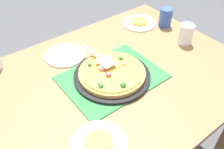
% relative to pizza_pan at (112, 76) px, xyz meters
% --- Properties ---
extents(dining_table, '(1.40, 1.00, 0.75)m').
position_rel_pizza_pan_xyz_m(dining_table, '(0.00, 0.00, -0.12)').
color(dining_table, olive).
rests_on(dining_table, ground_plane).
extents(placemat, '(0.48, 0.36, 0.01)m').
position_rel_pizza_pan_xyz_m(placemat, '(0.00, 0.00, -0.01)').
color(placemat, '#2D753D').
rests_on(placemat, dining_table).
extents(pizza_pan, '(0.38, 0.38, 0.01)m').
position_rel_pizza_pan_xyz_m(pizza_pan, '(0.00, 0.00, 0.00)').
color(pizza_pan, black).
rests_on(pizza_pan, placemat).
extents(pizza, '(0.33, 0.33, 0.05)m').
position_rel_pizza_pan_xyz_m(pizza, '(0.00, 0.00, 0.02)').
color(pizza, '#B78442').
rests_on(pizza, pizza_pan).
extents(plate_near_left, '(0.22, 0.22, 0.01)m').
position_rel_pizza_pan_xyz_m(plate_near_left, '(0.27, 0.27, -0.01)').
color(plate_near_left, white).
rests_on(plate_near_left, dining_table).
extents(plate_far_right, '(0.22, 0.22, 0.01)m').
position_rel_pizza_pan_xyz_m(plate_far_right, '(-0.47, -0.31, -0.01)').
color(plate_far_right, white).
rests_on(plate_far_right, dining_table).
extents(plate_side, '(0.22, 0.22, 0.01)m').
position_rel_pizza_pan_xyz_m(plate_side, '(0.10, -0.30, -0.01)').
color(plate_side, white).
rests_on(plate_side, dining_table).
extents(served_slice_left, '(0.11, 0.11, 0.02)m').
position_rel_pizza_pan_xyz_m(served_slice_left, '(0.27, 0.27, 0.01)').
color(served_slice_left, gold).
rests_on(served_slice_left, plate_near_left).
extents(served_slice_right, '(0.11, 0.11, 0.02)m').
position_rel_pizza_pan_xyz_m(served_slice_right, '(-0.47, -0.31, 0.01)').
color(served_slice_right, gold).
rests_on(served_slice_right, plate_far_right).
extents(cup_near, '(0.08, 0.08, 0.12)m').
position_rel_pizza_pan_xyz_m(cup_near, '(-0.58, -0.19, 0.05)').
color(cup_near, '#3351AD').
rests_on(cup_near, dining_table).
extents(cup_corner, '(0.08, 0.08, 0.12)m').
position_rel_pizza_pan_xyz_m(cup_corner, '(-0.53, 0.02, 0.05)').
color(cup_corner, white).
rests_on(cup_corner, dining_table).
extents(pizza_server, '(0.07, 0.23, 0.01)m').
position_rel_pizza_pan_xyz_m(pizza_server, '(0.00, -0.10, 0.06)').
color(pizza_server, silver).
rests_on(pizza_server, pizza).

